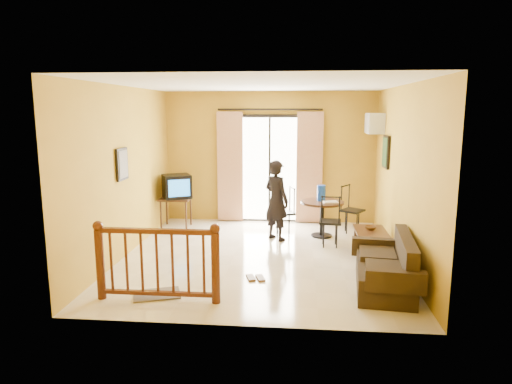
# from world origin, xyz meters

# --- Properties ---
(ground) EXTENTS (5.00, 5.00, 0.00)m
(ground) POSITION_xyz_m (0.00, 0.00, 0.00)
(ground) COLOR beige
(ground) RESTS_ON ground
(room_shell) EXTENTS (5.00, 5.00, 5.00)m
(room_shell) POSITION_xyz_m (0.00, 0.00, 1.70)
(room_shell) COLOR white
(room_shell) RESTS_ON ground
(balcony_door) EXTENTS (2.25, 0.14, 2.46)m
(balcony_door) POSITION_xyz_m (0.00, 2.43, 1.19)
(balcony_door) COLOR black
(balcony_door) RESTS_ON ground
(tv_table) EXTENTS (0.62, 0.52, 0.62)m
(tv_table) POSITION_xyz_m (-1.90, 1.77, 0.55)
(tv_table) COLOR black
(tv_table) RESTS_ON ground
(television) EXTENTS (0.69, 0.67, 0.48)m
(television) POSITION_xyz_m (-1.87, 1.77, 0.86)
(television) COLOR black
(television) RESTS_ON tv_table
(picture_left) EXTENTS (0.05, 0.42, 0.52)m
(picture_left) POSITION_xyz_m (-2.22, -0.20, 1.55)
(picture_left) COLOR black
(picture_left) RESTS_ON room_shell
(dining_table) EXTENTS (0.83, 0.83, 0.69)m
(dining_table) POSITION_xyz_m (1.08, 1.34, 0.54)
(dining_table) COLOR black
(dining_table) RESTS_ON ground
(water_jug) EXTENTS (0.16, 0.16, 0.30)m
(water_jug) POSITION_xyz_m (1.06, 1.39, 0.84)
(water_jug) COLOR #133CB5
(water_jug) RESTS_ON dining_table
(serving_tray) EXTENTS (0.31, 0.23, 0.02)m
(serving_tray) POSITION_xyz_m (1.22, 1.24, 0.70)
(serving_tray) COLOR silver
(serving_tray) RESTS_ON dining_table
(dining_chairs) EXTENTS (1.88, 1.46, 0.95)m
(dining_chairs) POSITION_xyz_m (1.08, 1.23, 0.00)
(dining_chairs) COLOR black
(dining_chairs) RESTS_ON ground
(air_conditioner) EXTENTS (0.31, 0.60, 0.40)m
(air_conditioner) POSITION_xyz_m (2.09, 1.95, 2.15)
(air_conditioner) COLOR silver
(air_conditioner) RESTS_ON room_shell
(botanical_print) EXTENTS (0.05, 0.50, 0.60)m
(botanical_print) POSITION_xyz_m (2.22, 1.30, 1.65)
(botanical_print) COLOR black
(botanical_print) RESTS_ON room_shell
(coffee_table) EXTENTS (0.51, 0.92, 0.41)m
(coffee_table) POSITION_xyz_m (1.85, 0.27, 0.27)
(coffee_table) COLOR black
(coffee_table) RESTS_ON ground
(bowl) EXTENTS (0.25, 0.25, 0.06)m
(bowl) POSITION_xyz_m (1.85, 0.37, 0.44)
(bowl) COLOR #53371C
(bowl) RESTS_ON coffee_table
(sofa) EXTENTS (0.86, 1.62, 0.74)m
(sofa) POSITION_xyz_m (1.85, -1.24, 0.28)
(sofa) COLOR black
(sofa) RESTS_ON ground
(standing_person) EXTENTS (0.65, 0.63, 1.50)m
(standing_person) POSITION_xyz_m (0.22, 1.05, 0.75)
(standing_person) COLOR black
(standing_person) RESTS_ON ground
(stair_balustrade) EXTENTS (1.63, 0.13, 1.04)m
(stair_balustrade) POSITION_xyz_m (-1.15, -1.90, 0.56)
(stair_balustrade) COLOR #471E0F
(stair_balustrade) RESTS_ON ground
(doormat) EXTENTS (0.70, 0.58, 0.02)m
(doormat) POSITION_xyz_m (-1.23, -1.73, 0.01)
(doormat) COLOR #595047
(doormat) RESTS_ON ground
(sandals) EXTENTS (0.31, 0.27, 0.03)m
(sandals) POSITION_xyz_m (0.02, -1.03, 0.01)
(sandals) COLOR #53371C
(sandals) RESTS_ON ground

